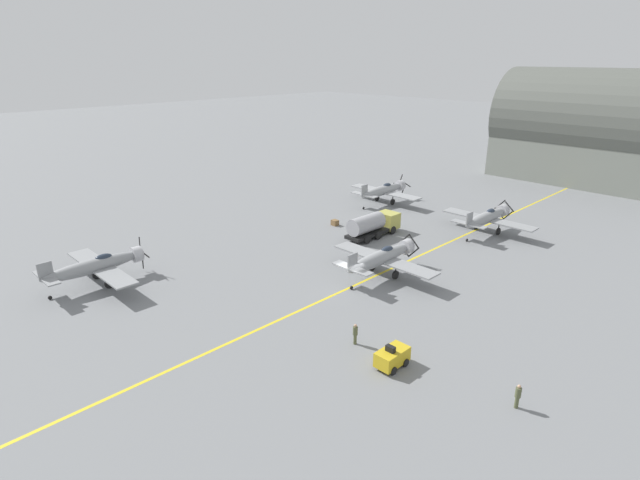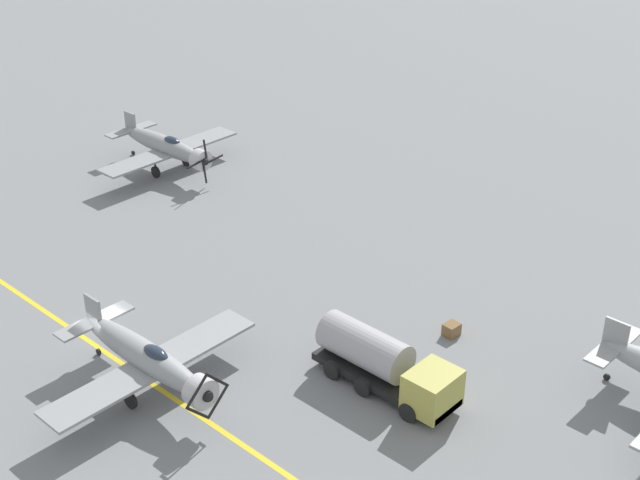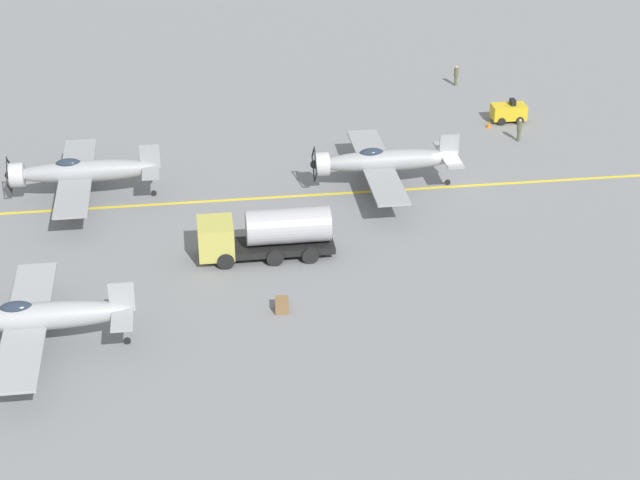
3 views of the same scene
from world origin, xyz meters
TOP-DOWN VIEW (x-y plane):
  - ground_plane at (0.00, 0.00)m, footprint 400.00×400.00m
  - taxiway_stripe at (0.00, 0.00)m, footprint 0.30×160.00m
  - airplane_mid_center at (0.37, 4.60)m, footprint 12.00×9.98m
  - airplane_near_left at (-17.72, -16.68)m, footprint 12.00×9.98m
  - fuel_tanker at (-7.84, 13.15)m, footprint 2.68×8.00m
  - supply_crate_by_tanker at (-14.07, 12.84)m, footprint 0.93×0.79m

SIDE VIEW (x-z plane):
  - ground_plane at x=0.00m, z-range 0.00..0.00m
  - taxiway_stripe at x=0.00m, z-range 0.00..0.01m
  - supply_crate_by_tanker at x=-14.07m, z-range 0.00..0.73m
  - fuel_tanker at x=-7.84m, z-range 0.02..3.00m
  - airplane_mid_center at x=0.37m, z-range 0.19..3.84m
  - airplane_near_left at x=-17.72m, z-range 0.11..3.91m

